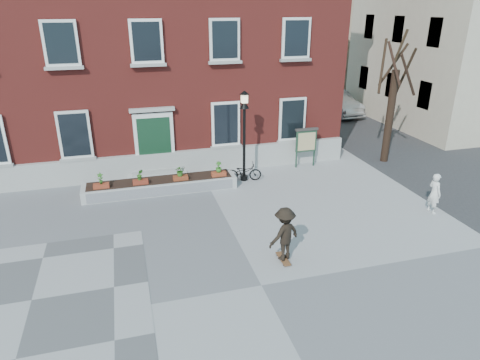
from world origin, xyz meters
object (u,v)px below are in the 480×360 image
object	(u,v)px
bicycle	(244,172)
lamp_post	(244,124)
bystander	(434,193)
parked_car	(335,102)
skateboarder	(284,234)
notice_board	(306,141)

from	to	relation	value
bicycle	lamp_post	size ratio (longest dim) A/B	0.39
bicycle	bystander	distance (m)	7.62
parked_car	skateboarder	distance (m)	19.32
bicycle	parked_car	world-z (taller)	parked_car
bystander	notice_board	world-z (taller)	notice_board
lamp_post	skateboarder	bearing A→B (deg)	-95.51
parked_car	notice_board	size ratio (longest dim) A/B	2.68
bicycle	notice_board	xyz separation A→B (m)	(3.30, 0.91, 0.86)
skateboarder	lamp_post	bearing A→B (deg)	84.49
parked_car	lamp_post	size ratio (longest dim) A/B	1.27
bicycle	lamp_post	xyz separation A→B (m)	(0.03, 0.05, 2.13)
bicycle	parked_car	distance (m)	13.84
parked_car	notice_board	bearing A→B (deg)	-129.47
notice_board	lamp_post	bearing A→B (deg)	-165.24
bystander	skateboarder	size ratio (longest dim) A/B	0.87
skateboarder	bystander	bearing A→B (deg)	13.68
parked_car	skateboarder	xyz separation A→B (m)	(-10.08, -16.48, 0.08)
parked_car	bystander	world-z (taller)	parked_car
bicycle	bystander	world-z (taller)	bystander
bicycle	notice_board	size ratio (longest dim) A/B	0.82
lamp_post	bystander	bearing A→B (deg)	-39.83
lamp_post	notice_board	distance (m)	3.61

